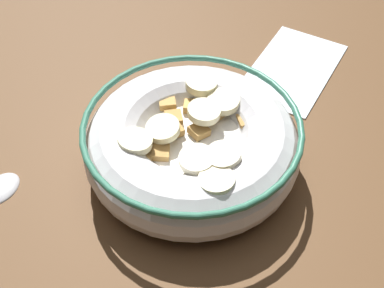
{
  "coord_description": "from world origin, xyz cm",
  "views": [
    {
      "loc": [
        19.05,
        25.98,
        38.22
      ],
      "look_at": [
        0.0,
        0.0,
        3.0
      ],
      "focal_mm": 48.69,
      "sensor_mm": 36.0,
      "label": 1
    }
  ],
  "objects": [
    {
      "name": "ground_plane",
      "position": [
        0.0,
        0.0,
        -1.0
      ],
      "size": [
        132.56,
        132.56,
        2.0
      ],
      "primitive_type": "cube",
      "color": "brown"
    },
    {
      "name": "cereal_bowl",
      "position": [
        0.01,
        0.0,
        3.09
      ],
      "size": [
        19.87,
        19.87,
        6.09
      ],
      "color": "silver",
      "rests_on": "ground_plane"
    },
    {
      "name": "folded_napkin",
      "position": [
        -17.83,
        -4.78,
        0.15
      ],
      "size": [
        16.37,
        13.55,
        0.3
      ],
      "primitive_type": "cube",
      "rotation": [
        0.0,
        0.0,
        0.43
      ],
      "color": "silver",
      "rests_on": "ground_plane"
    }
  ]
}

